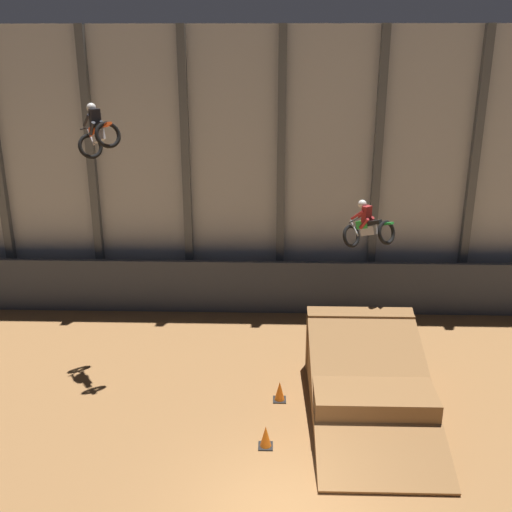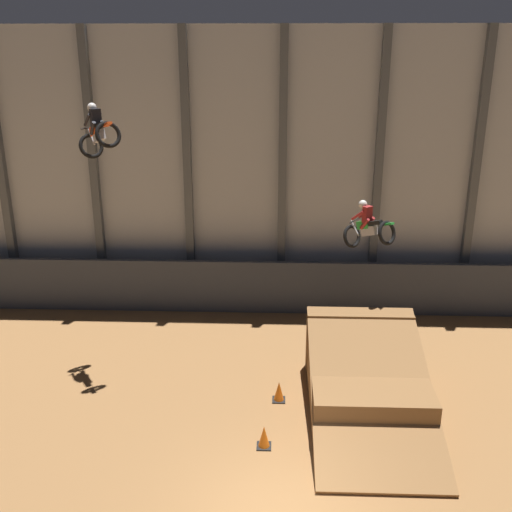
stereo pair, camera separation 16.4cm
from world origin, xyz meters
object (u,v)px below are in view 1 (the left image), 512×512
at_px(dirt_ramp, 366,377).
at_px(rider_bike_left_air, 97,133).
at_px(traffic_cone_arena_edge, 280,391).
at_px(rider_bike_right_air, 367,227).
at_px(traffic_cone_near_ramp, 266,437).

bearing_deg(dirt_ramp, rider_bike_left_air, 163.50).
distance_m(rider_bike_left_air, traffic_cone_arena_edge, 8.80).
distance_m(rider_bike_left_air, rider_bike_right_air, 8.34).
bearing_deg(traffic_cone_near_ramp, rider_bike_right_air, 59.81).
distance_m(traffic_cone_near_ramp, traffic_cone_arena_edge, 2.08).
relative_size(traffic_cone_near_ramp, traffic_cone_arena_edge, 1.00).
bearing_deg(rider_bike_left_air, rider_bike_right_air, -32.76).
xyz_separation_m(dirt_ramp, traffic_cone_near_ramp, (-2.73, -2.17, -0.41)).
bearing_deg(rider_bike_left_air, dirt_ramp, -54.84).
relative_size(rider_bike_left_air, traffic_cone_near_ramp, 3.04).
height_order(traffic_cone_near_ramp, traffic_cone_arena_edge, same).
xyz_separation_m(dirt_ramp, rider_bike_right_air, (0.27, 2.99, 3.43)).
bearing_deg(traffic_cone_arena_edge, rider_bike_left_air, 155.54).
height_order(dirt_ramp, rider_bike_left_air, rider_bike_left_air).
distance_m(rider_bike_right_air, traffic_cone_arena_edge, 5.60).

